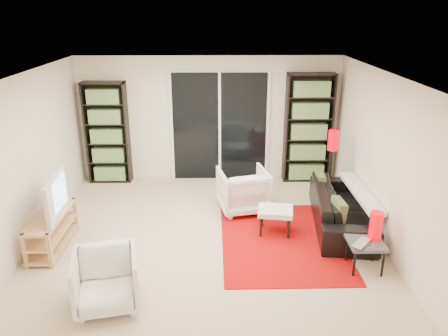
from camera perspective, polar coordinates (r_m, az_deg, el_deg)
The scene contains 20 objects.
floor at distance 6.59m, azimuth -2.16°, elevation -9.11°, with size 5.00×5.00×0.00m, color beige.
wall_back at distance 8.49m, azimuth -1.93°, elevation 6.40°, with size 5.00×0.02×2.40m, color white.
wall_front at distance 3.83m, azimuth -3.14°, elevation -11.78°, with size 5.00×0.02×2.40m, color white.
wall_left at distance 6.64m, azimuth -24.40°, elevation 0.59°, with size 0.02×5.00×2.40m, color white.
wall_right at distance 6.53m, azimuth 20.21°, elevation 0.85°, with size 0.02×5.00×2.40m, color white.
ceiling at distance 5.81m, azimuth -2.48°, elevation 12.02°, with size 5.00×5.00×0.02m, color white.
sliding_door at distance 8.49m, azimuth -0.57°, elevation 5.37°, with size 1.92×0.08×2.16m.
bookshelf_left at distance 8.64m, azimuth -15.01°, elevation 4.43°, with size 0.80×0.30×1.95m.
bookshelf_right at distance 8.54m, azimuth 10.96°, elevation 5.09°, with size 0.90×0.30×2.10m.
tv_stand at distance 6.71m, azimuth -21.53°, elevation -7.52°, with size 0.38×1.19×0.50m.
tv at distance 6.49m, azimuth -21.95°, elevation -3.44°, with size 0.98×0.13×0.57m, color black.
rug at distance 6.57m, azimuth 7.52°, elevation -9.30°, with size 1.75×2.37×0.01m, color #AD0908.
sofa at distance 7.06m, azimuth 15.09°, elevation -5.00°, with size 2.06×0.80×0.60m, color black.
armchair_back at distance 7.30m, azimuth 2.51°, elevation -2.91°, with size 0.77×0.79×0.72m, color white.
armchair_front at distance 5.27m, azimuth -15.16°, elevation -13.96°, with size 0.70×0.72×0.66m, color white.
ottoman at distance 6.62m, azimuth 6.73°, elevation -5.75°, with size 0.57×0.49×0.40m.
side_table at distance 6.00m, azimuth 18.02°, elevation -9.52°, with size 0.46×0.46×0.40m.
laptop at distance 5.87m, azimuth 17.94°, elevation -9.50°, with size 0.34×0.22×0.03m, color silver.
table_lamp at distance 6.00m, azimuth 19.22°, elevation -7.10°, with size 0.17×0.17×0.37m, color #D1000B.
floor_lamp at distance 7.64m, azimuth 13.98°, elevation 2.52°, with size 0.20×0.20×1.30m.
Camera 1 is at (0.15, -5.74, 3.23)m, focal length 35.00 mm.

